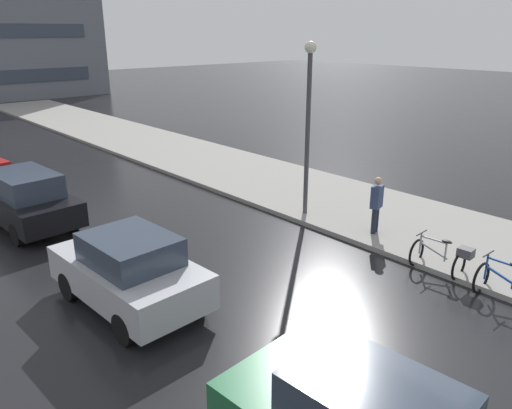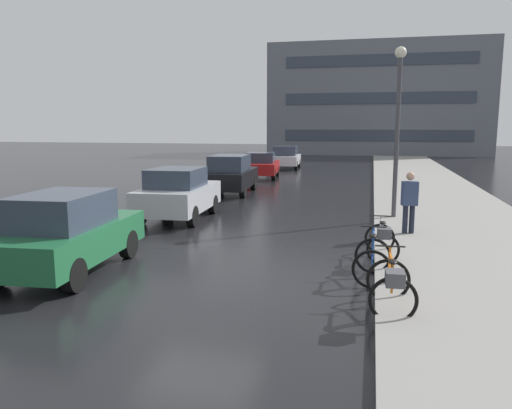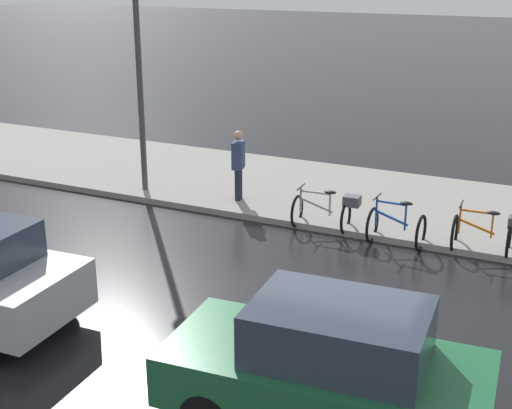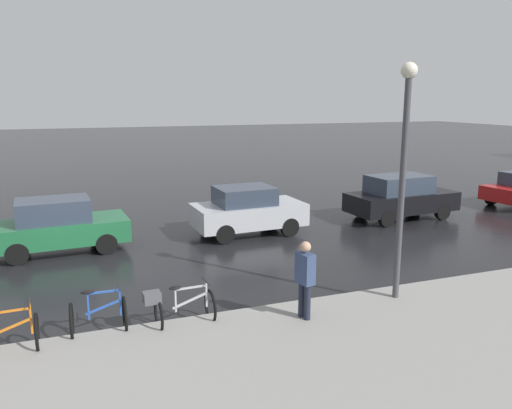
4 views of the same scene
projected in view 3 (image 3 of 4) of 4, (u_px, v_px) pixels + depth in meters
ground_plane at (346, 323)px, 11.38m from camera, size 140.00×140.00×0.00m
sidewalk_kerb at (84, 159)px, 20.58m from camera, size 4.80×60.00×0.14m
bicycle_nearest at (489, 232)px, 13.84m from camera, size 0.80×1.37×1.01m
bicycle_second at (396, 227)px, 14.34m from camera, size 0.76×1.08×1.01m
bicycle_third at (328, 210)px, 15.12m from camera, size 0.77×1.44×0.93m
car_green at (329, 367)px, 8.61m from camera, size 2.04×4.06×1.66m
pedestrian at (238, 164)px, 16.60m from camera, size 0.45×0.33×1.79m
streetlamp at (138, 58)px, 16.62m from camera, size 0.35×0.35×5.37m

